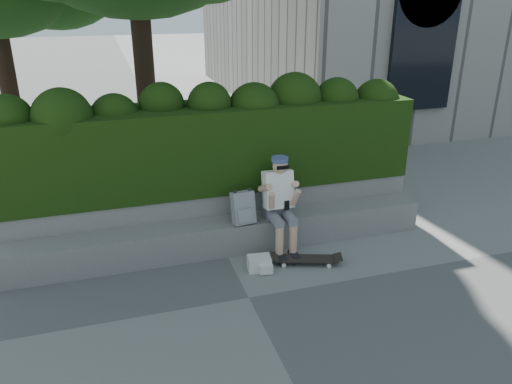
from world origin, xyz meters
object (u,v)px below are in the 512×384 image
object	(u,v)px
backpack_plaid	(243,208)
backpack_ground	(259,263)
skateboard	(306,259)
person	(279,201)

from	to	relation	value
backpack_plaid	backpack_ground	size ratio (longest dim) A/B	1.50
skateboard	backpack_plaid	bearing A→B (deg)	158.11
skateboard	backpack_ground	distance (m)	0.66
skateboard	backpack_ground	xyz separation A→B (m)	(-0.65, 0.04, 0.02)
skateboard	backpack_ground	bearing A→B (deg)	-165.36
person	backpack_ground	bearing A→B (deg)	-132.81
person	skateboard	bearing A→B (deg)	-67.94
backpack_ground	backpack_plaid	bearing A→B (deg)	102.85
backpack_ground	person	bearing A→B (deg)	54.19
backpack_plaid	backpack_ground	world-z (taller)	backpack_plaid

